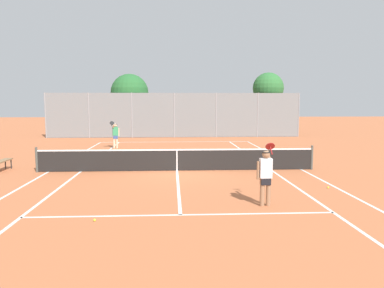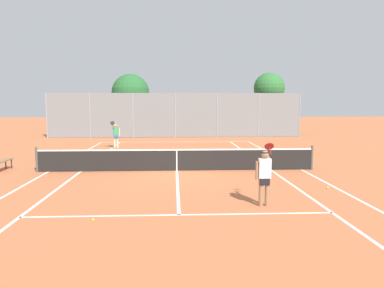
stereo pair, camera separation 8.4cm
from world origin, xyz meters
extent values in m
plane|color=#BC663D|center=(0.00, 0.00, 0.00)|extent=(120.00, 120.00, 0.00)
cube|color=silver|center=(0.00, 11.90, 0.00)|extent=(11.00, 0.10, 0.01)
cube|color=silver|center=(-5.50, 0.00, 0.00)|extent=(0.10, 23.80, 0.01)
cube|color=silver|center=(5.50, 0.00, 0.00)|extent=(0.10, 23.80, 0.01)
cube|color=silver|center=(-4.13, 0.00, 0.00)|extent=(0.10, 23.80, 0.01)
cube|color=silver|center=(4.13, 0.00, 0.00)|extent=(0.10, 23.80, 0.01)
cube|color=silver|center=(0.00, -6.40, 0.00)|extent=(8.26, 0.10, 0.01)
cube|color=silver|center=(0.00, 6.40, 0.00)|extent=(8.26, 0.10, 0.01)
cube|color=silver|center=(0.00, 0.00, 0.00)|extent=(0.10, 12.80, 0.01)
cylinder|color=#474C47|center=(-5.95, 0.00, 0.53)|extent=(0.10, 0.10, 1.07)
cylinder|color=#474C47|center=(5.95, 0.00, 0.53)|extent=(0.10, 0.10, 1.07)
cube|color=black|center=(0.00, 0.00, 0.46)|extent=(11.90, 0.02, 0.89)
cube|color=white|center=(0.00, 0.00, 0.92)|extent=(11.90, 0.03, 0.06)
cube|color=white|center=(0.00, 0.00, 0.44)|extent=(0.05, 0.03, 0.89)
cylinder|color=#936B4C|center=(2.36, -5.66, 0.41)|extent=(0.13, 0.13, 0.82)
cylinder|color=#936B4C|center=(2.54, -5.66, 0.41)|extent=(0.13, 0.13, 0.82)
cube|color=black|center=(2.45, -5.66, 0.74)|extent=(0.28, 0.18, 0.24)
cube|color=white|center=(2.45, -5.66, 1.10)|extent=(0.34, 0.21, 0.56)
sphere|color=#936B4C|center=(2.45, -5.66, 1.49)|extent=(0.22, 0.22, 0.22)
cylinder|color=black|center=(2.45, -5.66, 1.56)|extent=(0.23, 0.23, 0.02)
cylinder|color=#936B4C|center=(2.23, -5.66, 1.04)|extent=(0.08, 0.08, 0.52)
cylinder|color=#936B4C|center=(2.57, -5.52, 1.39)|extent=(0.09, 0.46, 0.35)
cylinder|color=maroon|center=(2.70, -5.25, 1.55)|extent=(0.04, 0.25, 0.22)
cylinder|color=maroon|center=(2.70, -5.13, 1.66)|extent=(0.28, 0.20, 0.23)
cylinder|color=beige|center=(-3.78, 8.33, 0.41)|extent=(0.13, 0.13, 0.82)
cylinder|color=beige|center=(-3.95, 8.28, 0.41)|extent=(0.13, 0.13, 0.82)
cube|color=#334C8C|center=(-3.86, 8.31, 0.74)|extent=(0.32, 0.25, 0.24)
cube|color=#338C59|center=(-3.86, 8.31, 1.10)|extent=(0.38, 0.28, 0.56)
sphere|color=beige|center=(-3.86, 8.31, 1.49)|extent=(0.22, 0.22, 0.22)
cylinder|color=black|center=(-3.86, 8.31, 1.56)|extent=(0.23, 0.23, 0.02)
cylinder|color=beige|center=(-3.65, 8.36, 1.04)|extent=(0.08, 0.08, 0.52)
cylinder|color=beige|center=(-3.95, 8.14, 1.39)|extent=(0.20, 0.46, 0.35)
cylinder|color=black|center=(-4.01, 7.85, 1.55)|extent=(0.10, 0.25, 0.22)
cylinder|color=black|center=(-3.98, 7.74, 1.66)|extent=(0.32, 0.26, 0.23)
sphere|color=#D1DB33|center=(-2.29, 0.81, 0.03)|extent=(0.07, 0.07, 0.07)
sphere|color=#D1DB33|center=(5.17, -3.61, 0.03)|extent=(0.07, 0.07, 0.07)
sphere|color=#D1DB33|center=(-2.15, -6.81, 0.03)|extent=(0.07, 0.07, 0.07)
cube|color=olive|center=(-7.54, 0.31, 0.44)|extent=(0.36, 1.50, 0.05)
cylinder|color=#262626|center=(-7.42, 0.95, 0.21)|extent=(0.05, 0.05, 0.41)
cylinder|color=#262626|center=(-7.67, 0.95, 0.21)|extent=(0.05, 0.05, 0.41)
cylinder|color=gray|center=(-10.65, 15.55, 1.88)|extent=(0.08, 0.08, 3.76)
cylinder|color=gray|center=(-7.10, 15.55, 1.88)|extent=(0.08, 0.08, 3.76)
cylinder|color=gray|center=(-3.55, 15.55, 1.88)|extent=(0.08, 0.08, 3.76)
cylinder|color=gray|center=(0.00, 15.55, 1.88)|extent=(0.08, 0.08, 3.76)
cylinder|color=gray|center=(3.55, 15.55, 1.88)|extent=(0.08, 0.08, 3.76)
cylinder|color=gray|center=(7.10, 15.55, 1.88)|extent=(0.08, 0.08, 3.76)
cylinder|color=gray|center=(10.65, 15.55, 1.88)|extent=(0.08, 0.08, 3.76)
cube|color=slate|center=(0.00, 15.55, 1.88)|extent=(21.31, 0.02, 3.72)
cylinder|color=brown|center=(-3.92, 17.52, 1.31)|extent=(0.25, 0.25, 2.63)
sphere|color=#26602D|center=(-3.92, 17.52, 3.79)|extent=(3.32, 3.32, 3.32)
sphere|color=#26602D|center=(-4.04, 17.39, 3.37)|extent=(1.97, 1.97, 1.97)
cylinder|color=brown|center=(8.55, 17.84, 1.64)|extent=(0.27, 0.27, 3.27)
sphere|color=#2D6B33|center=(8.55, 17.84, 4.25)|extent=(2.78, 2.78, 2.78)
sphere|color=#2D6B33|center=(8.84, 17.60, 3.90)|extent=(1.65, 1.65, 1.65)
camera|label=1|loc=(-0.21, -16.00, 2.96)|focal=35.00mm
camera|label=2|loc=(-0.13, -16.01, 2.96)|focal=35.00mm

